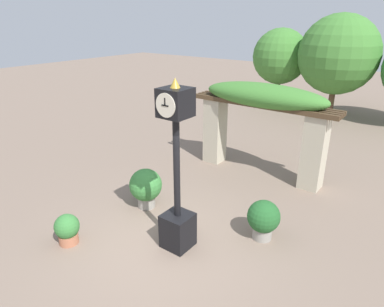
{
  "coord_description": "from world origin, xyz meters",
  "views": [
    {
      "loc": [
        4.19,
        -4.54,
        4.58
      ],
      "look_at": [
        0.31,
        0.66,
        1.96
      ],
      "focal_mm": 32.0,
      "sensor_mm": 36.0,
      "label": 1
    }
  ],
  "objects_px": {
    "potted_plant_far_left": "(67,229)",
    "potted_plant_near_right": "(146,186)",
    "potted_plant_near_left": "(263,218)",
    "pedestal_clock": "(177,183)"
  },
  "relations": [
    {
      "from": "potted_plant_far_left",
      "to": "potted_plant_near_right",
      "type": "bearing_deg",
      "value": 82.31
    },
    {
      "from": "potted_plant_near_right",
      "to": "potted_plant_near_left",
      "type": "bearing_deg",
      "value": 10.43
    },
    {
      "from": "potted_plant_near_left",
      "to": "potted_plant_far_left",
      "type": "distance_m",
      "value": 4.23
    },
    {
      "from": "potted_plant_far_left",
      "to": "potted_plant_near_left",
      "type": "bearing_deg",
      "value": 39.2
    },
    {
      "from": "potted_plant_near_left",
      "to": "potted_plant_near_right",
      "type": "height_order",
      "value": "potted_plant_near_right"
    },
    {
      "from": "potted_plant_near_left",
      "to": "potted_plant_far_left",
      "type": "bearing_deg",
      "value": -140.8
    },
    {
      "from": "pedestal_clock",
      "to": "potted_plant_near_right",
      "type": "xyz_separation_m",
      "value": [
        -1.66,
        0.77,
        -0.92
      ]
    },
    {
      "from": "pedestal_clock",
      "to": "potted_plant_near_right",
      "type": "height_order",
      "value": "pedestal_clock"
    },
    {
      "from": "potted_plant_near_right",
      "to": "potted_plant_far_left",
      "type": "height_order",
      "value": "potted_plant_near_right"
    },
    {
      "from": "pedestal_clock",
      "to": "potted_plant_far_left",
      "type": "relative_size",
      "value": 5.23
    }
  ]
}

